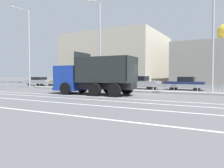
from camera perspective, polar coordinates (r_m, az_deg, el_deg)
name	(u,v)px	position (r m, az deg, el deg)	size (l,w,h in m)	color
ground_plane	(139,94)	(18.82, 7.17, -2.72)	(320.00, 320.00, 0.00)	#565659
lane_strip_0	(83,96)	(17.17, -7.68, -3.19)	(54.82, 0.16, 0.01)	silver
lane_strip_1	(69,98)	(15.89, -11.21, -3.66)	(54.82, 0.16, 0.01)	silver
lane_strip_2	(46,101)	(14.28, -16.89, -4.39)	(54.82, 0.16, 0.01)	silver
lane_strip_3	(3,108)	(12.42, -26.68, -5.54)	(54.82, 0.16, 0.01)	silver
median_island	(149,91)	(21.13, 9.64, -1.93)	(30.15, 1.10, 0.18)	gray
median_guardrail	(153,86)	(22.35, 10.75, -0.48)	(54.82, 0.09, 0.78)	#9EA0A5
dump_truck	(86,79)	(19.06, -6.79, 1.24)	(7.18, 3.06, 3.60)	#19389E
median_road_sign	(80,79)	(25.00, -8.48, 1.35)	(0.71, 0.16, 2.36)	white
street_lamp_0	(28,45)	(30.85, -21.13, 9.55)	(0.71, 2.73, 10.10)	#ADADB2
street_lamp_1	(99,43)	(23.53, -3.35, 10.64)	(0.71, 1.95, 9.20)	#ADADB2
street_lamp_2	(213,37)	(20.11, 24.82, 11.04)	(0.71, 2.37, 8.54)	#ADADB2
parked_car_0	(40,81)	(36.67, -18.40, 0.72)	(4.38, 2.01, 1.35)	#A3A3A8
parked_car_1	(64,82)	(33.37, -12.48, 0.61)	(4.03, 1.92, 1.33)	#B27A14
parked_car_2	(97,82)	(29.59, -4.07, 0.62)	(4.09, 2.24, 1.50)	#B27A14
parked_car_3	(140,83)	(26.40, 7.30, 0.39)	(4.76, 1.95, 1.54)	#A3A3A8
parked_car_4	(186,83)	(25.63, 18.66, 0.17)	(4.03, 1.92, 1.47)	navy
background_building_0	(118,60)	(39.96, 1.52, 6.17)	(15.71, 14.08, 8.65)	beige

